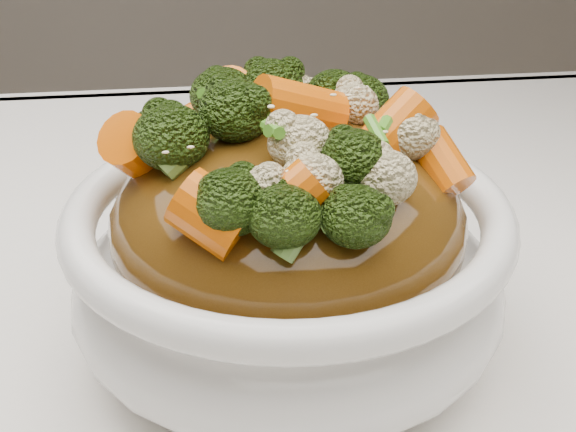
{
  "coord_description": "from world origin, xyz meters",
  "views": [
    {
      "loc": [
        0.01,
        -0.37,
        1.03
      ],
      "look_at": [
        0.05,
        -0.01,
        0.83
      ],
      "focal_mm": 50.0,
      "sensor_mm": 36.0,
      "label": 1
    }
  ],
  "objects": [
    {
      "name": "cauliflower",
      "position": [
        0.05,
        -0.01,
        0.89
      ],
      "size": [
        0.22,
        0.22,
        0.04
      ],
      "primitive_type": null,
      "rotation": [
        0.0,
        0.0,
        -0.22
      ],
      "color": "beige",
      "rests_on": "sauce_base"
    },
    {
      "name": "sesame_seeds",
      "position": [
        0.05,
        -0.01,
        0.89
      ],
      "size": [
        0.2,
        0.2,
        0.01
      ],
      "primitive_type": null,
      "rotation": [
        0.0,
        0.0,
        -0.22
      ],
      "color": "beige",
      "rests_on": "sauce_base"
    },
    {
      "name": "tablecloth",
      "position": [
        0.0,
        0.0,
        0.73
      ],
      "size": [
        1.2,
        0.8,
        0.04
      ],
      "primitive_type": "cube",
      "color": "white",
      "rests_on": "dining_table"
    },
    {
      "name": "scallions",
      "position": [
        0.05,
        -0.01,
        0.89
      ],
      "size": [
        0.16,
        0.16,
        0.02
      ],
      "primitive_type": null,
      "rotation": [
        0.0,
        0.0,
        -0.22
      ],
      "color": "#478C20",
      "rests_on": "sauce_base"
    },
    {
      "name": "carrots",
      "position": [
        0.05,
        -0.01,
        0.89
      ],
      "size": [
        0.22,
        0.22,
        0.05
      ],
      "primitive_type": null,
      "rotation": [
        0.0,
        0.0,
        -0.22
      ],
      "color": "#E26107",
      "rests_on": "sauce_base"
    },
    {
      "name": "broccoli",
      "position": [
        0.05,
        -0.01,
        0.89
      ],
      "size": [
        0.22,
        0.22,
        0.05
      ],
      "primitive_type": null,
      "rotation": [
        0.0,
        0.0,
        -0.22
      ],
      "color": "black",
      "rests_on": "sauce_base"
    },
    {
      "name": "sauce_base",
      "position": [
        0.05,
        -0.01,
        0.83
      ],
      "size": [
        0.22,
        0.22,
        0.1
      ],
      "primitive_type": "ellipsoid",
      "rotation": [
        0.0,
        0.0,
        -0.22
      ],
      "color": "#4C2E0D",
      "rests_on": "bowl"
    },
    {
      "name": "bowl",
      "position": [
        0.05,
        -0.01,
        0.8
      ],
      "size": [
        0.27,
        0.27,
        0.09
      ],
      "primitive_type": null,
      "rotation": [
        0.0,
        0.0,
        -0.22
      ],
      "color": "white",
      "rests_on": "tablecloth"
    }
  ]
}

